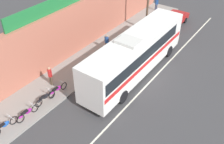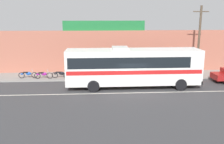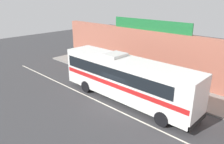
% 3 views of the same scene
% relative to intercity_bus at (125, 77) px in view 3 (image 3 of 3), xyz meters
% --- Properties ---
extents(ground_plane, '(70.00, 70.00, 0.00)m').
position_rel_intercity_bus_xyz_m(ground_plane, '(-0.14, -0.90, -2.07)').
color(ground_plane, '#3A3A3D').
extents(sidewalk_slab, '(30.00, 3.60, 0.14)m').
position_rel_intercity_bus_xyz_m(sidewalk_slab, '(-0.14, 4.30, -2.00)').
color(sidewalk_slab, gray).
rests_on(sidewalk_slab, ground_plane).
extents(storefront_facade, '(30.00, 0.70, 4.80)m').
position_rel_intercity_bus_xyz_m(storefront_facade, '(-0.14, 6.45, 0.33)').
color(storefront_facade, '#B26651').
rests_on(storefront_facade, ground_plane).
extents(storefront_billboard, '(9.24, 0.12, 1.10)m').
position_rel_intercity_bus_xyz_m(storefront_billboard, '(-2.35, 6.45, 3.28)').
color(storefront_billboard, '#1E7538').
rests_on(storefront_billboard, storefront_facade).
extents(road_center_stripe, '(30.00, 0.14, 0.01)m').
position_rel_intercity_bus_xyz_m(road_center_stripe, '(-0.14, -1.70, -2.06)').
color(road_center_stripe, silver).
rests_on(road_center_stripe, ground_plane).
extents(intercity_bus, '(12.16, 2.64, 3.78)m').
position_rel_intercity_bus_xyz_m(intercity_bus, '(0.00, 0.00, 0.00)').
color(intercity_bus, white).
rests_on(intercity_bus, ground_plane).
extents(motorcycle_red, '(1.89, 0.56, 0.94)m').
position_rel_intercity_bus_xyz_m(motorcycle_red, '(-5.81, 3.29, -1.50)').
color(motorcycle_red, black).
rests_on(motorcycle_red, sidewalk_slab).
extents(motorcycle_orange, '(1.87, 0.56, 0.94)m').
position_rel_intercity_bus_xyz_m(motorcycle_orange, '(-8.75, 3.21, -1.50)').
color(motorcycle_orange, black).
rests_on(motorcycle_orange, sidewalk_slab).
extents(motorcycle_black, '(1.94, 0.56, 0.94)m').
position_rel_intercity_bus_xyz_m(motorcycle_black, '(-10.39, 3.48, -1.50)').
color(motorcycle_black, black).
rests_on(motorcycle_black, sidewalk_slab).
extents(motorcycle_purple, '(1.86, 0.56, 0.94)m').
position_rel_intercity_bus_xyz_m(motorcycle_purple, '(-6.99, 3.38, -1.50)').
color(motorcycle_purple, black).
rests_on(motorcycle_purple, sidewalk_slab).
extents(pedestrian_far_left, '(0.30, 0.48, 1.61)m').
position_rel_intercity_bus_xyz_m(pedestrian_far_left, '(1.57, 4.08, -1.00)').
color(pedestrian_far_left, brown).
rests_on(pedestrian_far_left, sidewalk_slab).
extents(pedestrian_near_shop, '(0.30, 0.48, 1.71)m').
position_rel_intercity_bus_xyz_m(pedestrian_near_shop, '(-5.31, 4.50, -0.93)').
color(pedestrian_near_shop, brown).
rests_on(pedestrian_near_shop, sidewalk_slab).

